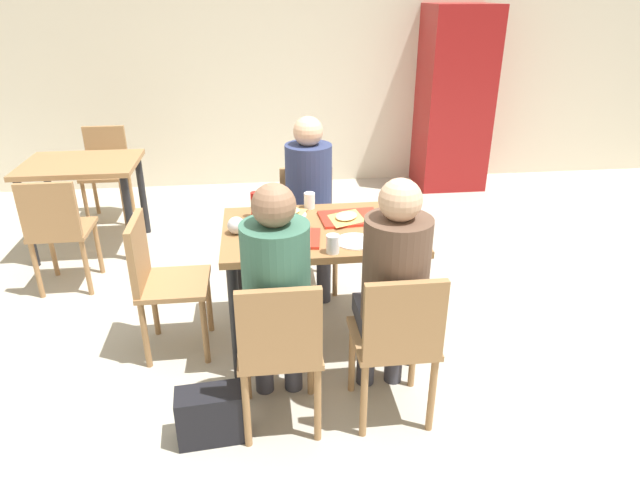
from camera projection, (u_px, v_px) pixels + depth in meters
name	position (u px, v px, depth m)	size (l,w,h in m)	color
ground_plane	(320.00, 339.00, 3.52)	(10.00, 10.00, 0.02)	#B2AD9E
back_wall	(285.00, 54.00, 5.82)	(10.00, 0.10, 2.80)	beige
main_table	(320.00, 245.00, 3.24)	(1.13, 0.78, 0.76)	olive
chair_near_left	(280.00, 346.00, 2.58)	(0.40, 0.40, 0.86)	#9E7247
chair_near_right	(397.00, 337.00, 2.64)	(0.40, 0.40, 0.86)	#9E7247
chair_far_side	(308.00, 218.00, 4.00)	(0.40, 0.40, 0.86)	#9E7247
chair_left_end	(159.00, 276.00, 3.20)	(0.40, 0.40, 0.86)	#9E7247
person_in_red	(276.00, 285.00, 2.60)	(0.32, 0.42, 1.27)	#383842
person_in_brown_jacket	(393.00, 278.00, 2.66)	(0.32, 0.42, 1.27)	#383842
person_far_side	(309.00, 193.00, 3.77)	(0.32, 0.42, 1.27)	#383842
tray_red_near	(288.00, 238.00, 3.05)	(0.36, 0.26, 0.02)	red
tray_red_far	(350.00, 218.00, 3.32)	(0.36, 0.26, 0.02)	red
paper_plate_center	(288.00, 215.00, 3.37)	(0.22, 0.22, 0.01)	white
paper_plate_near_edge	(355.00, 241.00, 3.02)	(0.22, 0.22, 0.01)	white
pizza_slice_a	(285.00, 235.00, 3.05)	(0.27, 0.26, 0.02)	tan
pizza_slice_b	(346.00, 217.00, 3.29)	(0.27, 0.29, 0.02)	tan
pizza_slice_c	(290.00, 211.00, 3.39)	(0.23, 0.23, 0.02)	tan
plastic_cup_a	(309.00, 200.00, 3.47)	(0.07, 0.07, 0.10)	white
plastic_cup_b	(333.00, 244.00, 2.88)	(0.07, 0.07, 0.10)	white
soda_can	(400.00, 214.00, 3.24)	(0.07, 0.07, 0.12)	#B7BCC6
condiment_bottle	(255.00, 205.00, 3.32)	(0.06, 0.06, 0.16)	red
foil_bundle	(236.00, 225.00, 3.11)	(0.10, 0.10, 0.10)	silver
handbag	(210.00, 415.00, 2.68)	(0.32, 0.16, 0.28)	black
drink_fridge	(454.00, 100.00, 5.88)	(0.70, 0.60, 1.90)	maroon
background_table	(83.00, 177.00, 4.47)	(0.90, 0.70, 0.76)	#9E7247
background_chair_near	(58.00, 227.00, 3.86)	(0.40, 0.40, 0.86)	#9E7247
background_chair_far	(106.00, 166.00, 5.19)	(0.40, 0.40, 0.86)	#9E7247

